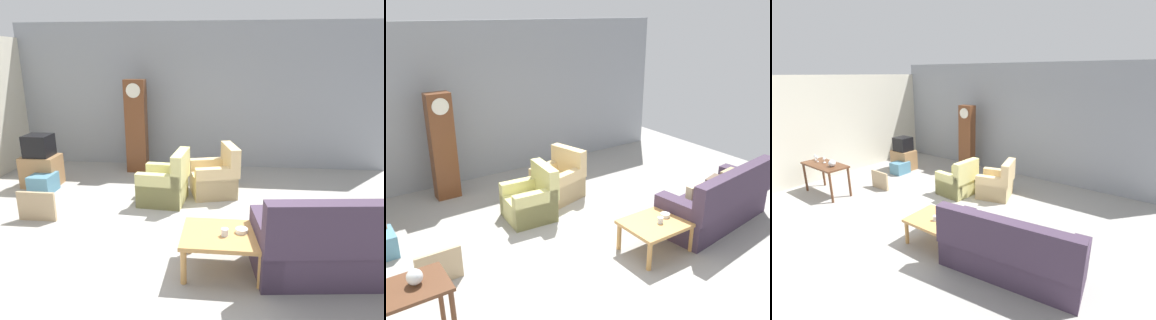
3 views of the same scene
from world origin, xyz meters
TOP-DOWN VIEW (x-y plane):
  - ground_plane at (0.00, 0.00)m, footprint 10.40×10.40m
  - garage_door_wall at (0.00, 3.60)m, footprint 8.40×0.16m
  - couch_floral at (2.06, -0.63)m, footprint 2.19×1.12m
  - armchair_olive_near at (-0.39, 1.29)m, footprint 0.85×0.82m
  - armchair_olive_far at (0.46, 1.74)m, footprint 0.96×0.94m
  - coffee_table_wood at (0.64, -0.66)m, footprint 0.96×0.76m
  - grandfather_clock at (-1.31, 2.95)m, footprint 0.44×0.30m
  - tv_stand_cabinet at (-2.97, 1.85)m, footprint 0.68×0.52m
  - tv_crt at (-2.97, 1.85)m, footprint 0.48×0.44m
  - framed_picture_leaning at (-2.25, 0.35)m, footprint 0.60×0.05m
  - storage_box_blue at (-2.77, 1.50)m, footprint 0.41×0.48m
  - cup_white_porcelain at (1.04, -0.44)m, footprint 0.07×0.07m
  - cup_blue_rimmed at (0.66, -0.72)m, footprint 0.08×0.08m
  - bowl_white_stacked at (0.85, -0.62)m, footprint 0.14×0.14m

SIDE VIEW (x-z plane):
  - ground_plane at x=0.00m, z-range 0.00..0.00m
  - storage_box_blue at x=-2.77m, z-range 0.00..0.35m
  - framed_picture_leaning at x=-2.25m, z-range 0.00..0.47m
  - tv_stand_cabinet at x=-2.97m, z-range 0.00..0.61m
  - armchair_olive_near at x=-0.39m, z-range -0.15..0.77m
  - armchair_olive_far at x=0.46m, z-range -0.15..0.77m
  - couch_floral at x=2.06m, z-range -0.16..0.88m
  - coffee_table_wood at x=0.64m, z-range 0.17..0.64m
  - bowl_white_stacked at x=0.85m, z-range 0.48..0.53m
  - cup_white_porcelain at x=1.04m, z-range 0.48..0.55m
  - cup_blue_rimmed at x=0.66m, z-range 0.48..0.56m
  - tv_crt at x=-2.97m, z-range 0.61..1.03m
  - grandfather_clock at x=-1.31m, z-range 0.01..2.02m
  - garage_door_wall at x=0.00m, z-range 0.00..3.20m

